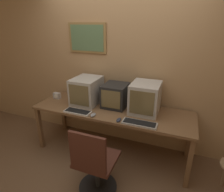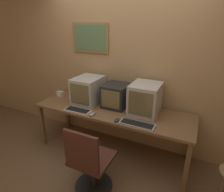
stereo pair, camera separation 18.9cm
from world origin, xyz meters
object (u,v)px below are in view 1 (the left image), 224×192
object	(u,v)px
keyboard_side	(139,123)
monitor_left	(87,91)
monitor_center	(115,95)
keyboard_main	(78,112)
mouse_near_keyboard	(93,115)
monitor_right	(145,98)
office_chair	(95,166)
desk_clock	(57,96)
mouse_far_corner	(119,120)

from	to	relation	value
keyboard_side	monitor_left	bearing A→B (deg)	158.88
monitor_center	keyboard_main	size ratio (longest dim) A/B	1.00
monitor_center	mouse_near_keyboard	distance (m)	0.48
monitor_left	monitor_right	bearing A→B (deg)	1.35
monitor_left	office_chair	world-z (taller)	monitor_left
monitor_center	keyboard_side	world-z (taller)	monitor_center
monitor_right	keyboard_main	xyz separation A→B (m)	(-0.88, -0.38, -0.20)
office_chair	desk_clock	bearing A→B (deg)	142.49
monitor_center	monitor_right	bearing A→B (deg)	-3.59
monitor_right	mouse_far_corner	size ratio (longest dim) A/B	4.11
monitor_right	desk_clock	xyz separation A→B (m)	(-1.48, -0.05, -0.16)
desk_clock	office_chair	bearing A→B (deg)	-37.51
office_chair	monitor_right	bearing A→B (deg)	68.27
monitor_right	desk_clock	world-z (taller)	monitor_right
desk_clock	office_chair	size ratio (longest dim) A/B	0.13
monitor_left	keyboard_side	xyz separation A→B (m)	(0.94, -0.36, -0.19)
monitor_center	office_chair	bearing A→B (deg)	-84.03
monitor_center	keyboard_side	bearing A→B (deg)	-40.67
mouse_near_keyboard	mouse_far_corner	distance (m)	0.37
mouse_near_keyboard	desk_clock	world-z (taller)	desk_clock
desk_clock	monitor_center	bearing A→B (deg)	4.58
monitor_left	mouse_near_keyboard	size ratio (longest dim) A/B	4.51
keyboard_main	keyboard_side	size ratio (longest dim) A/B	0.88
monitor_center	monitor_right	distance (m)	0.46
keyboard_main	mouse_near_keyboard	xyz separation A→B (m)	(0.26, -0.02, 0.00)
mouse_far_corner	desk_clock	size ratio (longest dim) A/B	0.94
monitor_center	mouse_near_keyboard	xyz separation A→B (m)	(-0.16, -0.43, -0.15)
monitor_left	mouse_far_corner	bearing A→B (deg)	-29.65
office_chair	keyboard_main	bearing A→B (deg)	134.61
monitor_center	office_chair	xyz separation A→B (m)	(0.10, -0.94, -0.53)
monitor_left	office_chair	distance (m)	1.19
desk_clock	office_chair	distance (m)	1.46
monitor_right	office_chair	bearing A→B (deg)	-111.73
monitor_center	monitor_left	bearing A→B (deg)	-173.71
desk_clock	mouse_near_keyboard	bearing A→B (deg)	-22.15
monitor_right	mouse_far_corner	distance (m)	0.51
keyboard_main	desk_clock	distance (m)	0.68
keyboard_side	mouse_near_keyboard	bearing A→B (deg)	-178.66
monitor_right	keyboard_main	size ratio (longest dim) A/B	1.17
keyboard_main	office_chair	bearing A→B (deg)	-45.39
monitor_right	mouse_near_keyboard	bearing A→B (deg)	-147.35
monitor_left	monitor_center	world-z (taller)	monitor_left
monitor_left	desk_clock	bearing A→B (deg)	-176.84
keyboard_main	monitor_center	bearing A→B (deg)	44.52
monitor_center	keyboard_side	xyz separation A→B (m)	(0.48, -0.41, -0.16)
office_chair	mouse_near_keyboard	bearing A→B (deg)	117.25
monitor_left	mouse_near_keyboard	bearing A→B (deg)	-52.07
mouse_near_keyboard	keyboard_main	bearing A→B (deg)	176.40
mouse_near_keyboard	monitor_center	bearing A→B (deg)	69.07
monitor_left	mouse_near_keyboard	xyz separation A→B (m)	(0.29, -0.38, -0.19)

